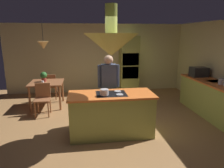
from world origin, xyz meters
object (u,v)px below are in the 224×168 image
cooking_pot_on_cooktop (104,92)px  potted_plant_on_table (44,76)px  canister_sugar (221,82)px  dining_table (47,85)px  oven_tower (129,65)px  chair_by_back_wall (50,85)px  microwave_on_counter (199,72)px  kitchen_island (111,114)px  person_at_island (109,85)px  chair_facing_island (43,97)px  cup_on_table (43,82)px

cooking_pot_on_cooktop → potted_plant_on_table: bearing=125.0°
potted_plant_on_table → canister_sugar: 4.94m
dining_table → oven_tower: bearing=22.2°
dining_table → chair_by_back_wall: size_ratio=1.11×
chair_by_back_wall → canister_sugar: canister_sugar is taller
chair_by_back_wall → canister_sugar: bearing=152.5°
oven_tower → microwave_on_counter: bearing=-45.7°
kitchen_island → canister_sugar: canister_sugar is taller
dining_table → potted_plant_on_table: bearing=134.0°
person_at_island → potted_plant_on_table: person_at_island is taller
kitchen_island → chair_facing_island: (-1.70, 1.41, 0.03)m
cup_on_table → chair_by_back_wall: bearing=86.2°
canister_sugar → cooking_pot_on_cooktop: bearing=-169.4°
canister_sugar → dining_table: bearing=159.8°
cup_on_table → cooking_pot_on_cooktop: cooking_pot_on_cooktop is taller
cup_on_table → microwave_on_counter: bearing=-5.1°
cup_on_table → dining_table: bearing=75.5°
potted_plant_on_table → cooking_pot_on_cooktop: bearing=-55.0°
person_at_island → chair_by_back_wall: (-1.73, 2.12, -0.46)m
cup_on_table → cooking_pot_on_cooktop: bearing=-51.3°
cooking_pot_on_cooktop → oven_tower: bearing=69.5°
cup_on_table → canister_sugar: (4.60, -1.43, 0.20)m
potted_plant_on_table → canister_sugar: bearing=-20.7°
person_at_island → potted_plant_on_table: size_ratio=5.62×
chair_by_back_wall → cup_on_table: size_ratio=9.67×
cup_on_table → microwave_on_counter: microwave_on_counter is taller
kitchen_island → dining_table: kitchen_island is taller
cooking_pot_on_cooktop → chair_facing_island: bearing=135.0°
cup_on_table → kitchen_island: bearing=-46.6°
oven_tower → kitchen_island: bearing=-108.7°
kitchen_island → chair_by_back_wall: 3.27m
oven_tower → potted_plant_on_table: size_ratio=7.07×
chair_facing_island → chair_by_back_wall: size_ratio=1.00×
kitchen_island → oven_tower: oven_tower is taller
kitchen_island → potted_plant_on_table: potted_plant_on_table is taller
person_at_island → canister_sugar: person_at_island is taller
chair_facing_island → canister_sugar: (4.54, -0.98, 0.50)m
dining_table → canister_sugar: canister_sugar is taller
cup_on_table → canister_sugar: 4.82m
cooking_pot_on_cooktop → chair_by_back_wall: bearing=117.8°
dining_table → microwave_on_counter: bearing=-8.0°
oven_tower → cup_on_table: bearing=-154.3°
dining_table → chair_facing_island: (0.00, -0.69, -0.15)m
kitchen_island → microwave_on_counter: microwave_on_counter is taller
kitchen_island → chair_facing_island: 2.21m
oven_tower → chair_facing_island: size_ratio=2.44×
chair_facing_island → kitchen_island: bearing=-39.6°
kitchen_island → canister_sugar: size_ratio=12.56×
canister_sugar → microwave_on_counter: 1.03m
canister_sugar → kitchen_island: bearing=-171.4°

